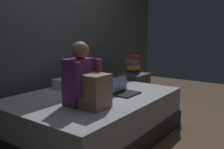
{
  "coord_description": "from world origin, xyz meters",
  "views": [
    {
      "loc": [
        -2.39,
        -1.57,
        1.27
      ],
      "look_at": [
        -0.08,
        0.1,
        0.78
      ],
      "focal_mm": 39.2,
      "sensor_mm": 36.0,
      "label": 1
    }
  ],
  "objects": [
    {
      "name": "person_sitting",
      "position": [
        -0.58,
        0.07,
        0.78
      ],
      "size": [
        0.39,
        0.44,
        0.66
      ],
      "color": "#75337A",
      "rests_on": "bed"
    },
    {
      "name": "nightstand",
      "position": [
        1.1,
        0.51,
        0.29
      ],
      "size": [
        0.44,
        0.46,
        0.58
      ],
      "color": "#474442",
      "rests_on": "ground_plane"
    },
    {
      "name": "book_stack",
      "position": [
        1.1,
        0.52,
        0.74
      ],
      "size": [
        0.23,
        0.17,
        0.3
      ],
      "color": "#284C84",
      "rests_on": "nightstand"
    },
    {
      "name": "bed",
      "position": [
        -0.2,
        0.3,
        0.26
      ],
      "size": [
        2.0,
        1.5,
        0.53
      ],
      "color": "#332D2B",
      "rests_on": "ground_plane"
    },
    {
      "name": "wall_back",
      "position": [
        0.0,
        1.2,
        1.35
      ],
      "size": [
        5.6,
        0.1,
        2.7
      ],
      "primitive_type": "cube",
      "color": "#4C4F54",
      "rests_on": "ground_plane"
    },
    {
      "name": "laptop",
      "position": [
        0.04,
        0.01,
        0.58
      ],
      "size": [
        0.32,
        0.23,
        0.22
      ],
      "color": "black",
      "rests_on": "bed"
    },
    {
      "name": "pillow",
      "position": [
        -0.01,
        0.75,
        0.59
      ],
      "size": [
        0.56,
        0.36,
        0.13
      ],
      "primitive_type": "cube",
      "color": "silver",
      "rests_on": "bed"
    },
    {
      "name": "ground_plane",
      "position": [
        0.0,
        0.0,
        0.0
      ],
      "size": [
        8.0,
        8.0,
        0.0
      ],
      "primitive_type": "plane",
      "color": "brown"
    },
    {
      "name": "clothes_pile",
      "position": [
        0.35,
        0.63,
        0.58
      ],
      "size": [
        0.23,
        0.19,
        0.13
      ],
      "color": "gray",
      "rests_on": "bed"
    }
  ]
}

